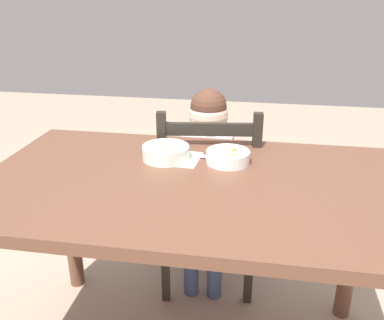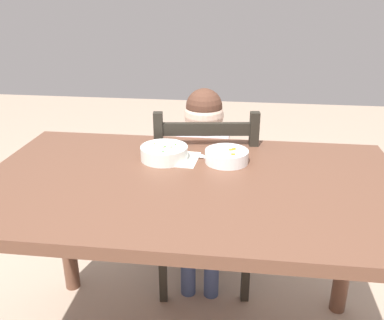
% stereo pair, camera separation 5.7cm
% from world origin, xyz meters
% --- Properties ---
extents(dining_table, '(1.41, 0.83, 0.78)m').
position_xyz_m(dining_table, '(0.00, 0.00, 0.66)').
color(dining_table, brown).
rests_on(dining_table, ground).
extents(dining_chair, '(0.47, 0.47, 0.91)m').
position_xyz_m(dining_chair, '(0.00, 0.47, 0.45)').
color(dining_chair, black).
rests_on(dining_chair, ground).
extents(child_figure, '(0.32, 0.31, 0.97)m').
position_xyz_m(child_figure, '(-0.01, 0.46, 0.64)').
color(child_figure, silver).
rests_on(child_figure, ground).
extents(bowl_of_peas, '(0.17, 0.17, 0.05)m').
position_xyz_m(bowl_of_peas, '(-0.12, 0.16, 0.80)').
color(bowl_of_peas, white).
rests_on(bowl_of_peas, dining_table).
extents(bowl_of_carrots, '(0.16, 0.16, 0.05)m').
position_xyz_m(bowl_of_carrots, '(0.11, 0.16, 0.80)').
color(bowl_of_carrots, white).
rests_on(bowl_of_carrots, dining_table).
extents(spoon, '(0.13, 0.08, 0.01)m').
position_xyz_m(spoon, '(0.03, 0.19, 0.78)').
color(spoon, silver).
rests_on(spoon, dining_table).
extents(paper_napkin, '(0.18, 0.17, 0.00)m').
position_xyz_m(paper_napkin, '(-0.08, 0.17, 0.78)').
color(paper_napkin, white).
rests_on(paper_napkin, dining_table).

